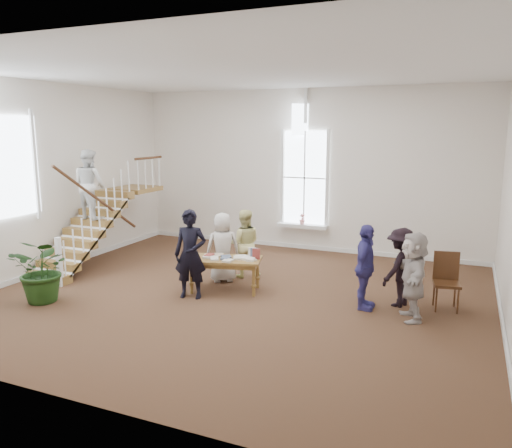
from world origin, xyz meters
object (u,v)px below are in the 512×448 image
at_px(library_table, 225,262).
at_px(side_chair, 446,277).
at_px(police_officer, 190,254).
at_px(elderly_woman, 223,247).
at_px(woman_cluster_c, 413,276).
at_px(woman_cluster_a, 365,267).
at_px(floor_plant, 44,270).
at_px(person_yellow, 244,243).
at_px(woman_cluster_b, 401,267).

xyz_separation_m(library_table, side_chair, (4.37, 0.73, -0.01)).
height_order(police_officer, elderly_woman, police_officer).
relative_size(police_officer, woman_cluster_c, 1.12).
distance_m(elderly_woman, side_chair, 4.73).
distance_m(woman_cluster_a, woman_cluster_c, 0.92).
height_order(library_table, woman_cluster_a, woman_cluster_a).
height_order(woman_cluster_c, floor_plant, woman_cluster_c).
bearing_deg(floor_plant, elderly_woman, 44.68).
bearing_deg(side_chair, library_table, 179.22).
distance_m(police_officer, person_yellow, 1.80).
distance_m(person_yellow, woman_cluster_b, 3.64).
bearing_deg(police_officer, elderly_woman, 72.07).
bearing_deg(side_chair, floor_plant, -169.79).
distance_m(library_table, floor_plant, 3.63).
distance_m(police_officer, side_chair, 5.03).
xyz_separation_m(elderly_woman, person_yellow, (0.30, 0.50, 0.01)).
distance_m(woman_cluster_a, woman_cluster_b, 0.75).
bearing_deg(floor_plant, police_officer, 28.29).
relative_size(elderly_woman, side_chair, 1.43).
xyz_separation_m(woman_cluster_b, woman_cluster_c, (0.30, -0.65, 0.04)).
bearing_deg(police_officer, woman_cluster_b, 3.09).
distance_m(library_table, woman_cluster_a, 2.94).
relative_size(person_yellow, woman_cluster_a, 0.96).
bearing_deg(elderly_woman, woman_cluster_b, 143.14).
relative_size(elderly_woman, woman_cluster_b, 1.02).
relative_size(woman_cluster_c, side_chair, 1.48).
xyz_separation_m(elderly_woman, woman_cluster_c, (4.19, -0.72, 0.03)).
bearing_deg(library_table, woman_cluster_b, -6.39).
distance_m(person_yellow, woman_cluster_c, 4.08).
xyz_separation_m(woman_cluster_b, side_chair, (0.84, 0.20, -0.15)).
bearing_deg(elderly_woman, library_table, 85.22).
height_order(library_table, person_yellow, person_yellow).
xyz_separation_m(elderly_woman, woman_cluster_a, (3.29, -0.52, 0.04)).
relative_size(elderly_woman, woman_cluster_c, 0.97).
distance_m(woman_cluster_b, floor_plant, 7.03).
height_order(person_yellow, woman_cluster_c, woman_cluster_c).
bearing_deg(woman_cluster_c, library_table, -108.72).
relative_size(woman_cluster_c, floor_plant, 1.23).
bearing_deg(woman_cluster_c, woman_cluster_b, -172.09).
distance_m(person_yellow, floor_plant, 4.30).
bearing_deg(woman_cluster_c, side_chair, 131.08).
xyz_separation_m(woman_cluster_a, woman_cluster_c, (0.90, -0.20, -0.01)).
bearing_deg(side_chair, person_yellow, 164.99).
relative_size(police_officer, woman_cluster_a, 1.11).
distance_m(woman_cluster_a, floor_plant, 6.31).
height_order(woman_cluster_a, floor_plant, woman_cluster_a).
height_order(elderly_woman, woman_cluster_b, elderly_woman).
height_order(elderly_woman, woman_cluster_a, woman_cluster_a).
relative_size(floor_plant, side_chair, 1.20).
height_order(police_officer, floor_plant, police_officer).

